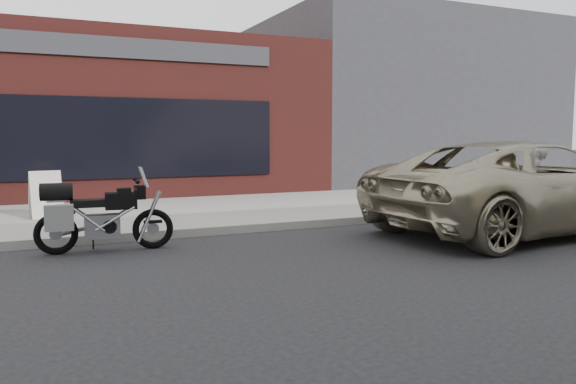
{
  "coord_description": "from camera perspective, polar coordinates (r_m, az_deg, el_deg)",
  "views": [
    {
      "loc": [
        -2.94,
        -5.45,
        1.75
      ],
      "look_at": [
        0.77,
        2.77,
        0.85
      ],
      "focal_mm": 35.0,
      "sensor_mm": 36.0,
      "label": 1
    }
  ],
  "objects": [
    {
      "name": "storefront",
      "position": [
        19.46,
        -21.7,
        6.78
      ],
      "size": [
        14.0,
        10.07,
        4.5
      ],
      "color": "maroon",
      "rests_on": "ground"
    },
    {
      "name": "sandwich_sign",
      "position": [
        11.96,
        -23.41,
        -0.22
      ],
      "size": [
        0.65,
        0.61,
        0.92
      ],
      "rotation": [
        0.0,
        0.0,
        0.14
      ],
      "color": "beige",
      "rests_on": "near_sidewalk"
    },
    {
      "name": "ground",
      "position": [
        6.44,
        3.94,
        -10.1
      ],
      "size": [
        120.0,
        120.0,
        0.0
      ],
      "primitive_type": "plane",
      "color": "black",
      "rests_on": "ground"
    },
    {
      "name": "pedestrian",
      "position": [
        12.66,
        24.01,
        0.82
      ],
      "size": [
        0.64,
        0.49,
        1.56
      ],
      "primitive_type": "imported",
      "rotation": [
        0.0,
        0.0,
        3.37
      ],
      "color": "gray",
      "rests_on": "ground"
    },
    {
      "name": "near_sidewalk",
      "position": [
        12.9,
        -10.94,
        -1.86
      ],
      "size": [
        44.0,
        6.0,
        0.15
      ],
      "primitive_type": "cube",
      "color": "gray",
      "rests_on": "ground"
    },
    {
      "name": "minivan",
      "position": [
        11.05,
        22.93,
        0.47
      ],
      "size": [
        6.13,
        3.11,
        1.66
      ],
      "primitive_type": "imported",
      "rotation": [
        0.0,
        0.0,
        1.63
      ],
      "color": "tan",
      "rests_on": "ground"
    },
    {
      "name": "neighbour_building",
      "position": [
        23.39,
        9.41,
        8.7
      ],
      "size": [
        10.0,
        10.0,
        6.0
      ],
      "primitive_type": "cube",
      "color": "#2E2D33",
      "rests_on": "ground"
    },
    {
      "name": "motorcycle",
      "position": [
        8.92,
        -18.93,
        -2.32
      ],
      "size": [
        2.03,
        0.65,
        1.28
      ],
      "rotation": [
        0.0,
        0.0,
        -0.09
      ],
      "color": "black",
      "rests_on": "ground"
    }
  ]
}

